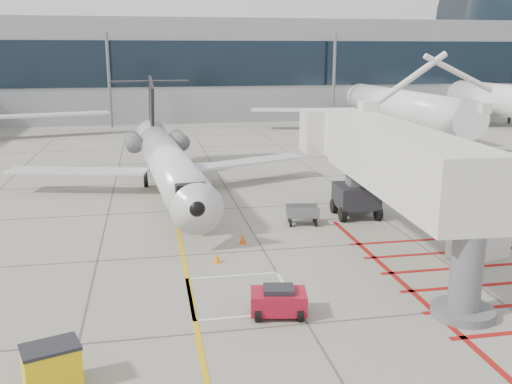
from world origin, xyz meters
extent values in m
plane|color=gray|center=(0.00, 0.00, 0.00)|extent=(260.00, 260.00, 0.00)
cone|color=orange|center=(-2.48, 2.77, 0.24)|extent=(0.34, 0.34, 0.48)
cone|color=#DD500B|center=(-0.84, 5.24, 0.24)|extent=(0.35, 0.35, 0.49)
cube|color=gray|center=(10.00, 70.00, 7.00)|extent=(180.00, 28.00, 14.00)
cube|color=black|center=(10.00, 55.95, 8.00)|extent=(180.00, 0.10, 6.00)
camera|label=1|loc=(-5.35, -22.20, 9.59)|focal=40.00mm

